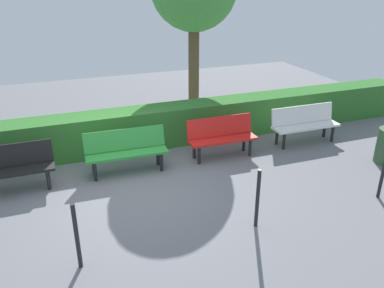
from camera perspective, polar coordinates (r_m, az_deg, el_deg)
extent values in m
plane|color=slate|center=(7.59, -8.04, -6.15)|extent=(17.55, 17.55, 0.00)
cube|color=white|center=(9.62, 16.04, 2.44)|extent=(1.63, 0.44, 0.05)
cube|color=white|center=(9.69, 15.56, 4.13)|extent=(1.63, 0.13, 0.42)
cylinder|color=black|center=(9.98, 19.51, 1.39)|extent=(0.07, 0.07, 0.39)
cylinder|color=black|center=(10.19, 18.48, 2.00)|extent=(0.07, 0.07, 0.39)
cylinder|color=black|center=(9.23, 13.05, 0.38)|extent=(0.07, 0.07, 0.39)
cylinder|color=black|center=(9.46, 12.09, 1.06)|extent=(0.07, 0.07, 0.39)
cube|color=red|center=(8.55, 4.42, 0.66)|extent=(1.50, 0.44, 0.05)
cube|color=red|center=(8.62, 3.96, 2.56)|extent=(1.49, 0.15, 0.42)
cylinder|color=black|center=(8.76, 8.33, -0.52)|extent=(0.07, 0.07, 0.39)
cylinder|color=black|center=(9.00, 7.46, 0.21)|extent=(0.07, 0.07, 0.39)
cylinder|color=black|center=(8.30, 1.03, -1.66)|extent=(0.07, 0.07, 0.39)
cylinder|color=black|center=(8.56, 0.32, -0.85)|extent=(0.07, 0.07, 0.39)
cube|color=#2D8C38|center=(7.96, -9.31, -1.39)|extent=(1.63, 0.48, 0.05)
cube|color=#2D8C38|center=(8.04, -9.65, 0.67)|extent=(1.62, 0.20, 0.42)
cylinder|color=black|center=(8.04, -4.41, -2.62)|extent=(0.07, 0.07, 0.39)
cylinder|color=black|center=(8.30, -4.93, -1.75)|extent=(0.07, 0.07, 0.39)
cylinder|color=black|center=(7.87, -13.73, -3.90)|extent=(0.07, 0.07, 0.39)
cylinder|color=black|center=(8.13, -13.95, -2.97)|extent=(0.07, 0.07, 0.39)
cube|color=black|center=(7.89, -24.50, -3.59)|extent=(1.50, 0.42, 0.05)
cube|color=black|center=(7.97, -24.73, -1.49)|extent=(1.50, 0.11, 0.42)
cylinder|color=black|center=(7.82, -19.92, -4.90)|extent=(0.07, 0.07, 0.39)
cylinder|color=black|center=(8.08, -20.01, -3.93)|extent=(0.07, 0.07, 0.39)
cube|color=#2D6B28|center=(9.19, -5.04, 2.55)|extent=(13.55, 0.69, 0.90)
cylinder|color=brown|center=(11.20, 0.25, 11.25)|extent=(0.30, 0.30, 2.69)
cylinder|color=black|center=(7.73, 25.74, -3.68)|extent=(0.06, 0.06, 1.00)
cylinder|color=black|center=(6.29, 9.40, -7.74)|extent=(0.06, 0.06, 1.00)
cylinder|color=black|center=(5.63, -16.22, -12.63)|extent=(0.06, 0.06, 1.00)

